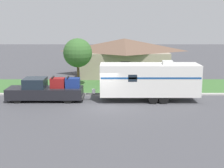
# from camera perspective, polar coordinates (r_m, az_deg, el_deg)

# --- Properties ---
(ground_plane) EXTENTS (120.00, 120.00, 0.00)m
(ground_plane) POSITION_cam_1_polar(r_m,az_deg,el_deg) (24.13, -1.76, -4.13)
(ground_plane) COLOR #47474C
(curb_strip) EXTENTS (80.00, 0.30, 0.14)m
(curb_strip) POSITION_cam_1_polar(r_m,az_deg,el_deg) (27.73, -1.52, -1.86)
(curb_strip) COLOR beige
(curb_strip) RESTS_ON ground_plane
(lawn_strip) EXTENTS (80.00, 7.00, 0.03)m
(lawn_strip) POSITION_cam_1_polar(r_m,az_deg,el_deg) (31.30, -1.34, -0.37)
(lawn_strip) COLOR #3D6B33
(lawn_strip) RESTS_ON ground_plane
(house_across_street) EXTENTS (10.77, 6.76, 4.39)m
(house_across_street) POSITION_cam_1_polar(r_m,az_deg,el_deg) (37.02, 2.32, 5.06)
(house_across_street) COLOR gray
(house_across_street) RESTS_ON ground_plane
(pickup_truck) EXTENTS (6.27, 1.96, 2.02)m
(pickup_truck) POSITION_cam_1_polar(r_m,az_deg,el_deg) (26.20, -11.99, -1.12)
(pickup_truck) COLOR black
(pickup_truck) RESTS_ON ground_plane
(travel_trailer) EXTENTS (9.24, 2.31, 3.33)m
(travel_trailer) POSITION_cam_1_polar(r_m,az_deg,el_deg) (25.62, 6.92, 0.81)
(travel_trailer) COLOR black
(travel_trailer) RESTS_ON ground_plane
(mailbox) EXTENTS (0.48, 0.20, 1.28)m
(mailbox) POSITION_cam_1_polar(r_m,az_deg,el_deg) (29.25, -13.22, 0.38)
(mailbox) COLOR brown
(mailbox) RESTS_ON ground_plane
(tree_in_yard) EXTENTS (2.86, 2.86, 4.78)m
(tree_in_yard) POSITION_cam_1_polar(r_m,az_deg,el_deg) (31.07, -6.22, 5.68)
(tree_in_yard) COLOR brown
(tree_in_yard) RESTS_ON ground_plane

